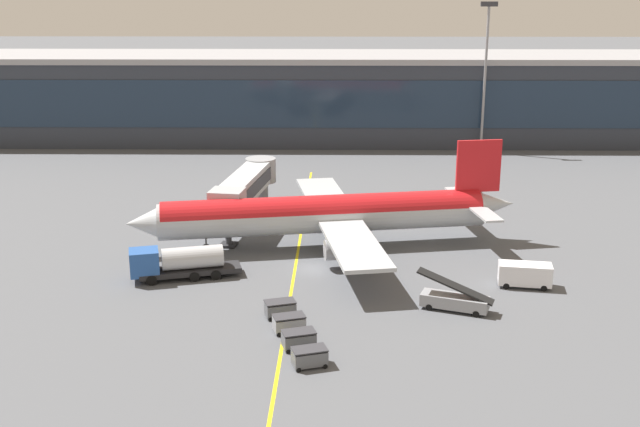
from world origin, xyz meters
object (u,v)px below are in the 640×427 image
fuel_tanker (178,262)px  crew_van (524,274)px  belt_loader (455,300)px  baggage_cart_0 (309,357)px  baggage_cart_1 (299,339)px  main_airliner (326,214)px  baggage_cart_3 (280,308)px  baggage_cart_2 (289,323)px

fuel_tanker → crew_van: bearing=-2.8°
belt_loader → baggage_cart_0: bearing=-139.7°
baggage_cart_0 → baggage_cart_1: 3.20m
crew_van → baggage_cart_1: size_ratio=1.76×
crew_van → main_airliner: bearing=149.1°
baggage_cart_1 → crew_van: bearing=32.5°
fuel_tanker → baggage_cart_3: fuel_tanker is taller
belt_loader → baggage_cart_2: (-14.62, -4.67, -0.21)m
baggage_cart_0 → crew_van: bearing=39.3°
belt_loader → baggage_cart_1: 15.72m
crew_van → baggage_cart_1: crew_van is taller
baggage_cart_0 → baggage_cart_2: 6.40m
fuel_tanker → baggage_cart_2: 16.80m
fuel_tanker → baggage_cart_0: 22.69m
fuel_tanker → baggage_cart_0: bearing=-53.5°
crew_van → baggage_cart_0: bearing=-140.7°
main_airliner → belt_loader: (11.58, -17.20, -2.87)m
main_airliner → belt_loader: 20.94m
fuel_tanker → baggage_cart_3: 14.02m
baggage_cart_1 → fuel_tanker: bearing=129.6°
baggage_cart_1 → baggage_cart_3: (-1.87, 6.12, 0.00)m
crew_van → baggage_cart_0: 26.17m
fuel_tanker → baggage_cart_2: size_ratio=3.71×
main_airliner → baggage_cart_0: main_airliner is taller
fuel_tanker → baggage_cart_2: bearing=-46.2°
main_airliner → baggage_cart_1: bearing=-94.8°
main_airliner → baggage_cart_0: bearing=-92.4°
fuel_tanker → main_airliner: bearing=33.7°
fuel_tanker → baggage_cart_3: size_ratio=3.71×
belt_loader → baggage_cart_2: 15.35m
main_airliner → crew_van: size_ratio=8.20×
baggage_cart_3 → belt_loader: bearing=5.9°
crew_van → baggage_cart_0: size_ratio=1.76×
baggage_cart_0 → baggage_cart_3: size_ratio=1.00×
crew_van → baggage_cart_1: 25.14m
fuel_tanker → baggage_cart_3: bearing=-40.3°
belt_loader → baggage_cart_0: 16.70m
baggage_cart_0 → main_airliner: bearing=87.6°
crew_van → baggage_cart_2: 24.48m
baggage_cart_1 → baggage_cart_2: same height
main_airliner → fuel_tanker: 17.72m
crew_van → baggage_cart_2: size_ratio=1.76×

